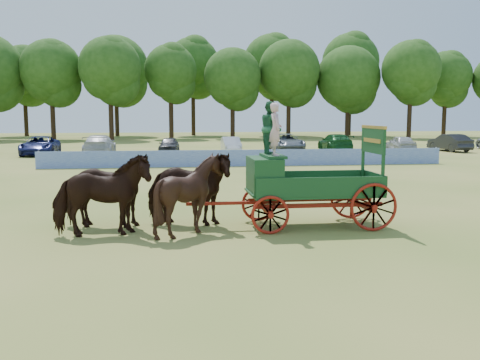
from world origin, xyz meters
name	(u,v)px	position (x,y,z in m)	size (l,w,h in m)	color
ground	(365,222)	(0.00, 0.00, 0.00)	(160.00, 160.00, 0.00)	#A9954C
horse_lead_left	(102,196)	(-7.84, -0.87, 1.12)	(1.20, 2.64, 2.23)	black
horse_lead_right	(106,190)	(-7.84, 0.23, 1.12)	(1.20, 2.64, 2.23)	black
horse_wheel_left	(190,194)	(-5.44, -0.87, 1.12)	(1.80, 2.03, 2.23)	black
horse_wheel_right	(189,189)	(-5.44, 0.23, 1.12)	(1.20, 2.64, 2.23)	black
farm_dray	(290,172)	(-2.47, -0.29, 1.63)	(6.00, 2.00, 3.71)	#A11F10
sponsor_banner	(247,158)	(-1.00, 18.00, 0.53)	(26.00, 0.08, 1.05)	#1F3FAB
parked_cars	(269,144)	(2.63, 29.75, 0.75)	(57.72, 7.68, 1.62)	silver
treeline	(182,70)	(-3.95, 59.85, 9.29)	(91.56, 22.93, 15.30)	#382314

